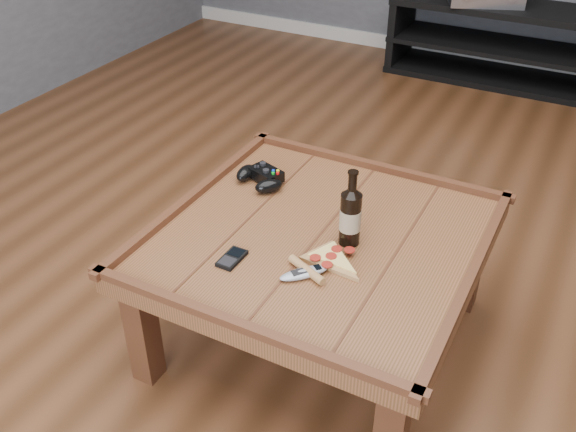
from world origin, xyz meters
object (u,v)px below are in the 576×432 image
at_px(coffee_table, 319,250).
at_px(game_controller, 261,177).
at_px(pizza_slice, 328,260).
at_px(remote_control, 304,273).
at_px(media_console, 499,43).
at_px(smartphone, 232,258).
at_px(beer_bottle, 350,215).

xyz_separation_m(coffee_table, game_controller, (-0.33, 0.19, 0.09)).
distance_m(pizza_slice, remote_control, 0.10).
xyz_separation_m(media_console, pizza_slice, (0.08, -2.87, 0.21)).
xyz_separation_m(game_controller, smartphone, (0.15, -0.43, -0.02)).
height_order(media_console, smartphone, media_console).
distance_m(coffee_table, beer_bottle, 0.19).
bearing_deg(game_controller, pizza_slice, -18.22).
xyz_separation_m(beer_bottle, smartphone, (-0.28, -0.25, -0.10)).
bearing_deg(media_console, game_controller, -97.25).
relative_size(game_controller, pizza_slice, 0.67).
relative_size(coffee_table, smartphone, 9.91).
bearing_deg(pizza_slice, game_controller, 166.55).
height_order(beer_bottle, game_controller, beer_bottle).
bearing_deg(remote_control, beer_bottle, 117.54).
bearing_deg(media_console, smartphone, -93.44).
bearing_deg(pizza_slice, smartphone, -131.17).
height_order(game_controller, pizza_slice, game_controller).
bearing_deg(coffee_table, beer_bottle, 4.72).
bearing_deg(pizza_slice, media_console, 115.41).
height_order(coffee_table, smartphone, coffee_table).
xyz_separation_m(pizza_slice, smartphone, (-0.26, -0.12, -0.00)).
relative_size(coffee_table, pizza_slice, 3.43).
relative_size(media_console, pizza_slice, 4.66).
height_order(beer_bottle, remote_control, beer_bottle).
height_order(media_console, beer_bottle, beer_bottle).
height_order(media_console, remote_control, media_console).
xyz_separation_m(media_console, game_controller, (-0.33, -2.56, 0.23)).
xyz_separation_m(media_console, smartphone, (-0.18, -2.99, 0.21)).
height_order(coffee_table, pizza_slice, pizza_slice).
xyz_separation_m(game_controller, remote_control, (0.37, -0.40, -0.02)).
xyz_separation_m(coffee_table, remote_control, (0.05, -0.21, 0.07)).
relative_size(game_controller, smartphone, 1.95).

